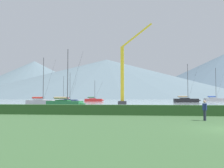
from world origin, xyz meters
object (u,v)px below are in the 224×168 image
(sailboat_slip_3, at_px, (186,100))
(sailboat_slip_10, at_px, (215,99))
(sailboat_slip_9, at_px, (65,103))
(sailboat_slip_2, at_px, (41,102))
(sailboat_slip_7, at_px, (94,100))
(dock_crane, at_px, (124,77))
(sailboat_slip_5, at_px, (62,99))
(sailboat_slip_8, at_px, (69,101))
(person_standing_walker, at_px, (205,109))

(sailboat_slip_3, height_order, sailboat_slip_10, sailboat_slip_10)
(sailboat_slip_9, relative_size, sailboat_slip_10, 0.87)
(sailboat_slip_10, bearing_deg, sailboat_slip_9, -134.32)
(sailboat_slip_2, relative_size, sailboat_slip_7, 1.42)
(dock_crane, bearing_deg, sailboat_slip_5, 123.88)
(sailboat_slip_5, xyz_separation_m, sailboat_slip_7, (16.09, -12.85, -0.03))
(sailboat_slip_3, distance_m, sailboat_slip_8, 37.76)
(sailboat_slip_9, height_order, sailboat_slip_10, sailboat_slip_10)
(sailboat_slip_9, bearing_deg, dock_crane, 63.57)
(sailboat_slip_10, bearing_deg, dock_crane, -135.26)
(sailboat_slip_5, height_order, person_standing_walker, sailboat_slip_5)
(sailboat_slip_5, xyz_separation_m, person_standing_walker, (38.89, -83.77, 0.34))
(dock_crane, bearing_deg, sailboat_slip_3, 49.30)
(sailboat_slip_7, distance_m, dock_crane, 34.37)
(dock_crane, bearing_deg, sailboat_slip_10, 50.15)
(sailboat_slip_7, height_order, sailboat_slip_10, sailboat_slip_10)
(sailboat_slip_7, bearing_deg, dock_crane, -71.99)
(sailboat_slip_7, bearing_deg, person_standing_walker, -77.50)
(sailboat_slip_9, relative_size, dock_crane, 0.56)
(sailboat_slip_3, xyz_separation_m, sailboat_slip_8, (-37.52, -4.28, -0.18))
(sailboat_slip_8, bearing_deg, person_standing_walker, -64.98)
(person_standing_walker, relative_size, dock_crane, 0.08)
(sailboat_slip_9, bearing_deg, sailboat_slip_2, 141.77)
(sailboat_slip_10, height_order, person_standing_walker, sailboat_slip_10)
(person_standing_walker, bearing_deg, sailboat_slip_7, 94.38)
(sailboat_slip_9, distance_m, person_standing_walker, 32.44)
(sailboat_slip_2, bearing_deg, sailboat_slip_9, -41.85)
(sailboat_slip_9, xyz_separation_m, dock_crane, (10.30, 14.06, 5.91))
(sailboat_slip_3, distance_m, sailboat_slip_5, 53.03)
(sailboat_slip_3, xyz_separation_m, sailboat_slip_10, (13.45, 16.77, -0.01))
(sailboat_slip_2, xyz_separation_m, sailboat_slip_7, (5.77, 35.27, -0.05))
(sailboat_slip_5, bearing_deg, sailboat_slip_2, -75.40)
(sailboat_slip_5, distance_m, sailboat_slip_10, 61.82)
(sailboat_slip_7, bearing_deg, sailboat_slip_8, -117.15)
(sailboat_slip_8, height_order, sailboat_slip_9, sailboat_slip_9)
(sailboat_slip_7, bearing_deg, sailboat_slip_5, 136.07)
(person_standing_walker, bearing_deg, sailboat_slip_5, 101.46)
(sailboat_slip_10, xyz_separation_m, person_standing_walker, (-22.68, -78.26, 0.24))
(sailboat_slip_8, relative_size, sailboat_slip_10, 0.75)
(sailboat_slip_3, height_order, sailboat_slip_5, sailboat_slip_3)
(sailboat_slip_8, xyz_separation_m, dock_crane, (18.89, -17.38, 6.02))
(sailboat_slip_7, height_order, sailboat_slip_8, sailboat_slip_8)
(sailboat_slip_3, bearing_deg, person_standing_walker, -105.03)
(sailboat_slip_8, distance_m, sailboat_slip_9, 32.60)
(sailboat_slip_2, xyz_separation_m, dock_crane, (19.18, 4.19, 5.92))
(sailboat_slip_10, distance_m, person_standing_walker, 81.48)
(person_standing_walker, bearing_deg, sailboat_slip_3, 68.01)
(sailboat_slip_7, xyz_separation_m, person_standing_walker, (22.80, -70.91, 0.37))
(person_standing_walker, bearing_deg, dock_crane, 89.83)
(sailboat_slip_2, height_order, sailboat_slip_3, sailboat_slip_3)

